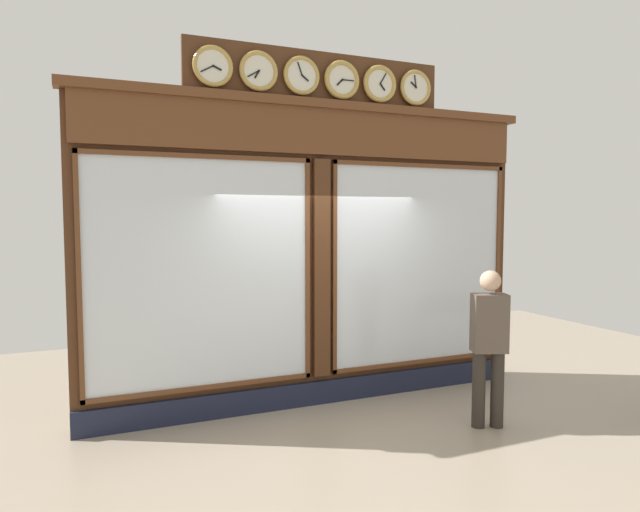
# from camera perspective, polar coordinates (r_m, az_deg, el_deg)

# --- Properties ---
(shop_facade) EXTENTS (5.63, 0.42, 4.17)m
(shop_facade) POSITION_cam_1_polar(r_m,az_deg,el_deg) (6.67, -0.41, 0.68)
(shop_facade) COLOR #4C2B16
(shop_facade) RESTS_ON ground_plane
(pedestrian) EXTENTS (0.42, 0.34, 1.69)m
(pedestrian) POSITION_cam_1_polar(r_m,az_deg,el_deg) (6.20, 17.06, -8.44)
(pedestrian) COLOR #312A24
(pedestrian) RESTS_ON ground_plane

